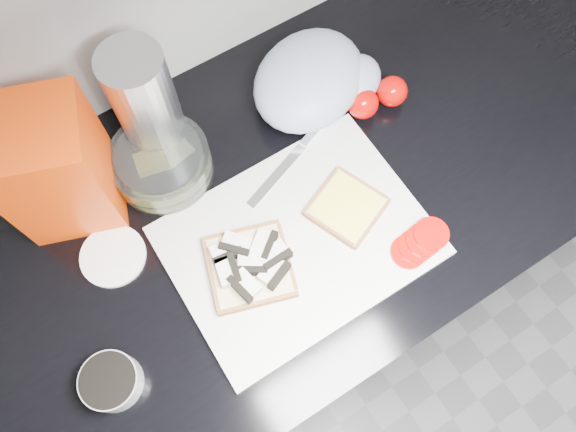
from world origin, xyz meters
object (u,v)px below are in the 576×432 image
object	(u,v)px
bread_bag	(55,168)
glass_bowl	(162,165)
cutting_board	(298,241)
steel_canister	(148,107)

from	to	relation	value
bread_bag	glass_bowl	bearing A→B (deg)	6.46
cutting_board	glass_bowl	xyz separation A→B (m)	(-0.12, 0.22, 0.03)
bread_bag	steel_canister	size ratio (longest dim) A/B	0.98
cutting_board	bread_bag	size ratio (longest dim) A/B	1.76
cutting_board	steel_canister	size ratio (longest dim) A/B	1.73
bread_bag	steel_canister	distance (m)	0.16
glass_bowl	cutting_board	bearing A→B (deg)	-61.29
bread_bag	steel_canister	world-z (taller)	steel_canister
cutting_board	glass_bowl	world-z (taller)	glass_bowl
cutting_board	steel_canister	xyz separation A→B (m)	(-0.10, 0.27, 0.11)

